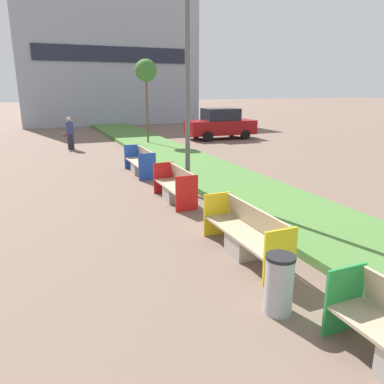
% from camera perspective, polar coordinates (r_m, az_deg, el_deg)
% --- Properties ---
extents(planter_grass_strip, '(2.80, 120.00, 0.18)m').
position_cam_1_polar(planter_grass_strip, '(12.50, 5.50, 1.59)').
color(planter_grass_strip, '#4C7A38').
rests_on(planter_grass_strip, ground).
extents(building_backdrop, '(14.73, 8.09, 10.23)m').
position_cam_1_polar(building_backdrop, '(36.24, -12.99, 18.51)').
color(building_backdrop, '#939EAD').
rests_on(building_backdrop, ground).
extents(bench_yellow_frame, '(0.65, 2.34, 0.94)m').
position_cam_1_polar(bench_yellow_frame, '(7.27, 8.16, -6.72)').
color(bench_yellow_frame, '#ADA8A0').
rests_on(bench_yellow_frame, ground).
extents(bench_red_frame, '(0.65, 1.93, 0.94)m').
position_cam_1_polar(bench_red_frame, '(10.56, -2.54, 0.53)').
color(bench_red_frame, '#ADA8A0').
rests_on(bench_red_frame, ground).
extents(bench_blue_frame, '(0.65, 2.17, 0.94)m').
position_cam_1_polar(bench_blue_frame, '(14.06, -7.88, 4.27)').
color(bench_blue_frame, '#ADA8A0').
rests_on(bench_blue_frame, ground).
extents(litter_bin, '(0.42, 0.42, 0.88)m').
position_cam_1_polar(litter_bin, '(5.58, 13.12, -13.51)').
color(litter_bin, '#9EA0A5').
rests_on(litter_bin, ground).
extents(street_lamp_post, '(0.24, 0.44, 6.98)m').
position_cam_1_polar(street_lamp_post, '(10.98, -0.71, 19.59)').
color(street_lamp_post, '#56595B').
rests_on(street_lamp_post, ground).
extents(sapling_tree_far, '(1.15, 1.15, 4.54)m').
position_cam_1_polar(sapling_tree_far, '(20.75, -7.04, 17.79)').
color(sapling_tree_far, brown).
rests_on(sapling_tree_far, ground).
extents(pedestrian_walking, '(0.53, 0.24, 1.65)m').
position_cam_1_polar(pedestrian_walking, '(20.37, -18.12, 8.50)').
color(pedestrian_walking, '#232633').
rests_on(pedestrian_walking, ground).
extents(parked_car_distant, '(4.30, 2.01, 1.86)m').
position_cam_1_polar(parked_car_distant, '(23.52, 4.35, 10.29)').
color(parked_car_distant, maroon).
rests_on(parked_car_distant, ground).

